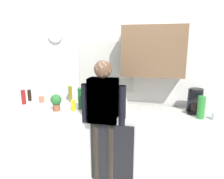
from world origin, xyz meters
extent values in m
plane|color=silver|center=(0.00, 0.00, 0.00)|extent=(8.00, 8.00, 0.00)
cube|color=beige|center=(0.00, 0.30, 0.44)|extent=(3.10, 0.64, 0.89)
cube|color=black|center=(0.12, -0.03, 0.40)|extent=(0.56, 0.02, 0.80)
cube|color=white|center=(0.00, 0.73, 1.30)|extent=(4.70, 0.10, 2.60)
cube|color=beige|center=(-0.15, 0.67, 1.44)|extent=(0.86, 0.02, 0.76)
cube|color=#8CA5C6|center=(-0.15, 0.67, 1.44)|extent=(0.80, 0.02, 0.70)
cube|color=brown|center=(0.57, 0.52, 1.69)|extent=(0.84, 0.32, 0.68)
cylinder|color=silver|center=(-0.96, 0.66, 1.94)|extent=(0.26, 0.03, 0.26)
cube|color=black|center=(1.14, 0.42, 0.90)|extent=(0.20, 0.20, 0.03)
cube|color=black|center=(1.14, 0.48, 1.06)|extent=(0.18, 0.08, 0.28)
cylinder|color=black|center=(1.14, 0.39, 0.97)|extent=(0.11, 0.11, 0.11)
cylinder|color=black|center=(1.14, 0.42, 1.20)|extent=(0.17, 0.17, 0.03)
cylinder|color=#2D8C33|center=(1.18, 0.22, 1.03)|extent=(0.09, 0.09, 0.28)
cylinder|color=black|center=(-1.36, 0.43, 0.98)|extent=(0.06, 0.06, 0.18)
cylinder|color=maroon|center=(-1.33, 0.25, 1.00)|extent=(0.06, 0.06, 0.22)
cylinder|color=olive|center=(-0.70, 0.54, 1.01)|extent=(0.06, 0.06, 0.25)
cylinder|color=#195923|center=(-0.40, 0.23, 1.04)|extent=(0.07, 0.07, 0.30)
cylinder|color=#B26647|center=(-1.12, 0.40, 0.94)|extent=(0.08, 0.08, 0.09)
cylinder|color=white|center=(1.34, 0.20, 0.94)|extent=(0.08, 0.08, 0.09)
cylinder|color=#9E5638|center=(-0.69, 0.08, 0.93)|extent=(0.10, 0.10, 0.09)
sphere|color=#2D7233|center=(-0.69, 0.08, 1.04)|extent=(0.15, 0.15, 0.15)
cylinder|color=yellow|center=(-0.47, 0.13, 0.96)|extent=(0.06, 0.06, 0.15)
cone|color=white|center=(-0.47, 0.13, 1.05)|extent=(0.02, 0.02, 0.03)
cylinder|color=silver|center=(0.19, 0.26, 0.97)|extent=(0.14, 0.14, 0.17)
cylinder|color=brown|center=(-0.10, 0.00, 0.41)|extent=(0.12, 0.12, 0.82)
cylinder|color=brown|center=(0.10, 0.00, 0.41)|extent=(0.12, 0.12, 0.82)
cube|color=white|center=(0.00, 0.00, 1.10)|extent=(0.36, 0.20, 0.56)
sphere|color=#A57A59|center=(0.00, 0.00, 1.49)|extent=(0.22, 0.22, 0.22)
cylinder|color=white|center=(-0.24, 0.00, 1.05)|extent=(0.09, 0.09, 0.50)
cylinder|color=white|center=(0.24, 0.00, 1.05)|extent=(0.09, 0.09, 0.50)
cylinder|color=brown|center=(-0.10, 0.00, 0.41)|extent=(0.12, 0.12, 0.82)
cylinder|color=brown|center=(0.10, 0.00, 0.41)|extent=(0.12, 0.12, 0.82)
cube|color=#262633|center=(0.00, 0.00, 1.10)|extent=(0.36, 0.20, 0.56)
sphere|color=beige|center=(0.00, 0.00, 1.49)|extent=(0.22, 0.22, 0.22)
cylinder|color=#262633|center=(-0.24, 0.00, 1.05)|extent=(0.09, 0.09, 0.50)
cylinder|color=#262633|center=(0.24, 0.00, 1.05)|extent=(0.09, 0.09, 0.50)
camera|label=1|loc=(0.67, -2.35, 1.79)|focal=32.68mm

